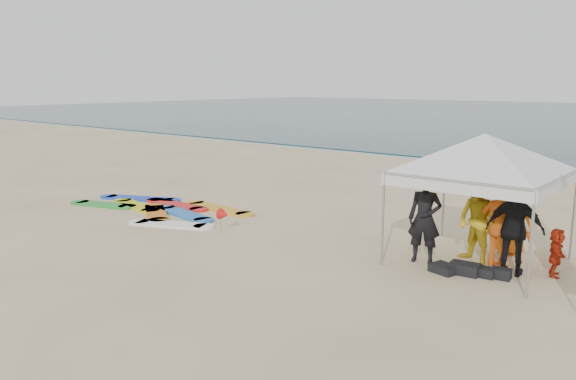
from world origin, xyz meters
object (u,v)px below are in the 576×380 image
(person_yellow, at_px, (477,221))
(person_seated, at_px, (556,252))
(person_orange_a, at_px, (502,220))
(person_orange_b, at_px, (512,217))
(person_black_a, at_px, (425,219))
(surfboard_spread, at_px, (162,209))
(canopy_tent, at_px, (485,134))
(marker_pennant, at_px, (224,215))
(person_black_b, at_px, (515,229))

(person_yellow, xyz_separation_m, person_seated, (1.51, 0.18, -0.41))
(person_orange_a, distance_m, person_orange_b, 1.00)
(person_black_a, distance_m, person_seated, 2.54)
(surfboard_spread, bearing_deg, person_orange_b, 13.13)
(person_yellow, distance_m, surfboard_spread, 9.10)
(person_orange_a, bearing_deg, canopy_tent, 18.53)
(canopy_tent, height_order, surfboard_spread, canopy_tent)
(person_black_a, distance_m, marker_pennant, 4.91)
(person_yellow, distance_m, person_seated, 1.57)
(person_orange_a, distance_m, canopy_tent, 1.76)
(person_black_b, xyz_separation_m, canopy_tent, (-0.82, 0.34, 1.76))
(person_yellow, xyz_separation_m, surfboard_spread, (-8.99, -1.09, -0.85))
(person_yellow, distance_m, person_orange_b, 1.14)
(person_orange_b, xyz_separation_m, canopy_tent, (-0.32, -1.04, 1.84))
(person_black_b, relative_size, surfboard_spread, 0.33)
(person_black_a, relative_size, person_black_b, 1.01)
(person_yellow, bearing_deg, surfboard_spread, -151.32)
(person_black_b, distance_m, person_orange_b, 1.47)
(surfboard_spread, bearing_deg, person_seated, 6.88)
(person_black_a, distance_m, person_black_b, 1.74)
(person_yellow, relative_size, person_orange_a, 0.91)
(person_black_b, distance_m, person_seated, 0.92)
(person_orange_b, bearing_deg, person_yellow, 69.74)
(person_orange_a, height_order, person_orange_b, person_orange_a)
(person_orange_b, height_order, marker_pennant, person_orange_b)
(surfboard_spread, bearing_deg, person_black_b, 4.64)
(person_yellow, relative_size, person_black_b, 0.97)
(person_orange_a, xyz_separation_m, person_orange_b, (-0.12, 0.99, -0.14))
(person_yellow, height_order, person_seated, person_yellow)
(canopy_tent, bearing_deg, person_orange_a, 6.84)
(person_yellow, height_order, surfboard_spread, person_yellow)
(person_orange_b, xyz_separation_m, person_seated, (1.16, -0.91, -0.36))
(person_orange_a, distance_m, surfboard_spread, 9.57)
(canopy_tent, bearing_deg, person_orange_b, 73.09)
(person_orange_a, height_order, canopy_tent, canopy_tent)
(person_seated, relative_size, marker_pennant, 1.49)
(person_orange_b, relative_size, marker_pennant, 2.61)
(person_orange_a, relative_size, marker_pennant, 3.05)
(person_orange_a, bearing_deg, marker_pennant, 29.02)
(marker_pennant, height_order, surfboard_spread, marker_pennant)
(person_orange_b, distance_m, marker_pennant, 6.63)
(person_black_b, xyz_separation_m, surfboard_spread, (-9.84, -0.80, -0.88))
(person_black_b, bearing_deg, person_orange_b, -78.58)
(person_black_a, bearing_deg, person_black_b, -3.00)
(person_yellow, distance_m, person_orange_a, 0.48)
(marker_pennant, xyz_separation_m, surfboard_spread, (-3.38, 0.70, -0.46))
(person_yellow, xyz_separation_m, person_orange_a, (0.46, 0.10, 0.09))
(person_orange_a, relative_size, person_black_b, 1.06)
(person_black_a, height_order, person_orange_b, person_black_a)
(person_black_a, xyz_separation_m, canopy_tent, (0.88, 0.69, 1.75))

